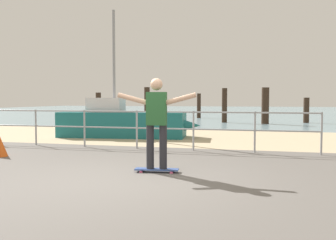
{
  "coord_description": "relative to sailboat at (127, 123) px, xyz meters",
  "views": [
    {
      "loc": [
        2.12,
        -5.75,
        1.36
      ],
      "look_at": [
        0.13,
        2.0,
        0.9
      ],
      "focal_mm": 39.29,
      "sensor_mm": 36.0,
      "label": 1
    }
  ],
  "objects": [
    {
      "name": "ground_plane",
      "position": [
        2.5,
        -7.42,
        -0.52
      ],
      "size": [
        24.0,
        10.0,
        0.04
      ],
      "primitive_type": "cube",
      "color": "#605B56",
      "rests_on": "ground"
    },
    {
      "name": "beach_strip",
      "position": [
        2.5,
        0.58,
        -0.52
      ],
      "size": [
        24.0,
        6.0,
        0.04
      ],
      "primitive_type": "cube",
      "color": "tan",
      "rests_on": "ground"
    },
    {
      "name": "sea_surface",
      "position": [
        2.5,
        28.58,
        -0.52
      ],
      "size": [
        72.0,
        50.0,
        0.04
      ],
      "primitive_type": "cube",
      "color": "#75939E",
      "rests_on": "ground"
    },
    {
      "name": "railing_fence",
      "position": [
        0.58,
        -2.82,
        0.18
      ],
      "size": [
        10.9,
        0.05,
        1.05
      ],
      "color": "#9EA0A5",
      "rests_on": "ground"
    },
    {
      "name": "sailboat",
      "position": [
        0.0,
        0.0,
        0.0
      ],
      "size": [
        5.04,
        1.86,
        4.46
      ],
      "color": "#19666B",
      "rests_on": "ground"
    },
    {
      "name": "skateboard",
      "position": [
        2.76,
        -5.78,
        -0.45
      ],
      "size": [
        0.82,
        0.29,
        0.08
      ],
      "color": "#334C8C",
      "rests_on": "ground"
    },
    {
      "name": "skateboarder",
      "position": [
        2.76,
        -5.78,
        0.5
      ],
      "size": [
        1.45,
        0.26,
        1.65
      ],
      "color": "#26262B",
      "rests_on": "skateboard"
    },
    {
      "name": "groyne_post_0",
      "position": [
        -4.18,
        6.6,
        0.34
      ],
      "size": [
        0.29,
        0.29,
        1.71
      ],
      "primitive_type": "cylinder",
      "color": "#332319",
      "rests_on": "ground"
    },
    {
      "name": "groyne_post_1",
      "position": [
        -1.94,
        8.43,
        0.51
      ],
      "size": [
        0.33,
        0.33,
        2.05
      ],
      "primitive_type": "cylinder",
      "color": "#332319",
      "rests_on": "ground"
    },
    {
      "name": "groyne_post_2",
      "position": [
        0.3,
        13.43,
        0.35
      ],
      "size": [
        0.28,
        0.28,
        1.74
      ],
      "primitive_type": "cylinder",
      "color": "#332319",
      "rests_on": "ground"
    },
    {
      "name": "groyne_post_3",
      "position": [
        2.54,
        8.85,
        0.47
      ],
      "size": [
        0.3,
        0.3,
        1.97
      ],
      "primitive_type": "cylinder",
      "color": "#332319",
      "rests_on": "ground"
    },
    {
      "name": "groyne_post_4",
      "position": [
        4.78,
        8.22,
        0.47
      ],
      "size": [
        0.4,
        0.4,
        1.97
      ],
      "primitive_type": "cylinder",
      "color": "#332319",
      "rests_on": "ground"
    },
    {
      "name": "groyne_post_5",
      "position": [
        7.03,
        9.68,
        0.2
      ],
      "size": [
        0.31,
        0.31,
        1.44
      ],
      "primitive_type": "cylinder",
      "color": "#332319",
      "rests_on": "ground"
    },
    {
      "name": "traffic_cone",
      "position": [
        -1.28,
        -4.92,
        -0.27
      ],
      "size": [
        0.36,
        0.36,
        0.5
      ],
      "primitive_type": "cone",
      "color": "#E55919",
      "rests_on": "ground"
    }
  ]
}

